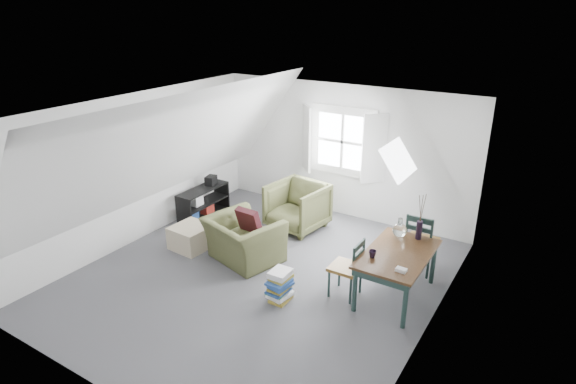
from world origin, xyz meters
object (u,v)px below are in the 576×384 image
Objects in this scene: dining_chair_near at (348,267)px; magazine_stack at (280,286)px; ottoman at (191,237)px; armchair_far at (297,228)px; dining_table at (398,259)px; armchair_near at (244,259)px; media_shelf at (202,204)px; dining_chair_far at (421,241)px.

magazine_stack is at bearing -56.16° from dining_chair_near.
ottoman is 1.32× the size of magazine_stack.
dining_table reaches higher than armchair_far.
dining_chair_near is 0.97m from magazine_stack.
armchair_far is at bearing -79.37° from armchair_near.
ottoman is 1.25m from media_shelf.
dining_chair_far is (0.06, 0.85, -0.09)m from dining_table.
dining_chair_far reaches higher than dining_table.
armchair_near is 0.79× the size of dining_table.
armchair_far is 0.97× the size of dining_chair_far.
armchair_near is 1.91m from media_shelf.
armchair_far is at bearing 20.07° from media_shelf.
dining_chair_far is at bearing -139.96° from armchair_near.
dining_chair_near is (-0.64, -1.18, -0.05)m from dining_chair_far.
dining_table is 1.24× the size of media_shelf.
dining_table reaches higher than media_shelf.
armchair_far is 1.08× the size of dining_chair_near.
armchair_far is at bearing -136.02° from dining_chair_near.
dining_table is at bearing -5.40° from media_shelf.
magazine_stack is (0.97, -2.08, 0.22)m from armchair_far.
armchair_near is 1.02m from ottoman.
dining_chair_near is (1.70, -1.50, 0.45)m from armchair_far.
media_shelf is at bearing 168.12° from dining_table.
dining_table is (2.41, 0.28, 0.60)m from armchair_near.
magazine_stack is at bearing -57.12° from armchair_far.
armchair_far is 2.63m from dining_table.
media_shelf reaches higher than ottoman.
ottoman is 2.83m from dining_chair_near.
armchair_far is 1.94m from ottoman.
dining_table is 3.11× the size of magazine_stack.
dining_chair_far is (2.35, -0.32, 0.50)m from armchair_far.
dining_chair_near is at bearing -153.00° from dining_table.
dining_chair_near is at bearing 38.51° from magazine_stack.
dining_table is 1.59× the size of dining_chair_near.
magazine_stack reaches higher than armchair_far.
ottoman is at bearing 23.49° from armchair_near.
ottoman is 0.67× the size of dining_chair_near.
dining_chair_near reaches higher than ottoman.
armchair_near is at bearing -96.41° from dining_chair_near.
ottoman is at bearing -176.07° from dining_table.
dining_table is at bearing 7.00° from ottoman.
dining_chair_far reaches higher than armchair_near.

